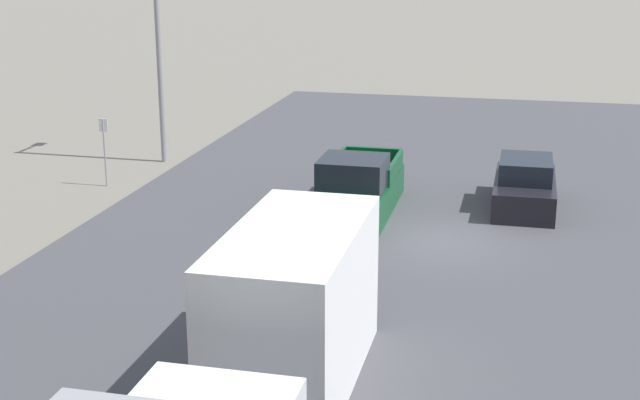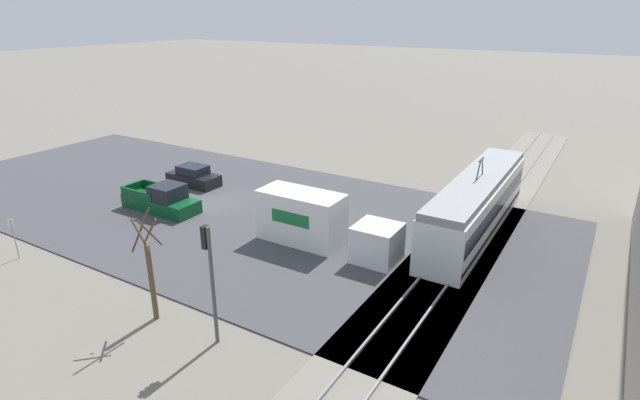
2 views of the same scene
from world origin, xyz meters
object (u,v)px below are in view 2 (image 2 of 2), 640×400
object	(u,v)px
pickup_truck	(162,200)
street_tree	(150,272)
no_parking_sign	(14,235)
light_rail_tram	(476,205)
sedan_car_0	(194,177)
box_truck	(319,223)
traffic_light_pole	(210,269)

from	to	relation	value
pickup_truck	street_tree	xyz separation A→B (m)	(9.20, 9.65, 1.54)
pickup_truck	no_parking_sign	bearing A→B (deg)	-9.37
light_rail_tram	no_parking_sign	distance (m)	26.73
light_rail_tram	street_tree	world-z (taller)	street_tree
light_rail_tram	sedan_car_0	bearing A→B (deg)	-83.11
box_truck	street_tree	bearing A→B (deg)	-13.52
box_truck	street_tree	distance (m)	10.42
sedan_car_0	box_truck	bearing A→B (deg)	-106.35
light_rail_tram	street_tree	size ratio (longest dim) A/B	2.85
traffic_light_pole	no_parking_sign	distance (m)	14.74
traffic_light_pole	box_truck	bearing A→B (deg)	-174.12
light_rail_tram	traffic_light_pole	distance (m)	17.87
box_truck	pickup_truck	world-z (taller)	box_truck
sedan_car_0	street_tree	bearing A→B (deg)	-140.75
sedan_car_0	traffic_light_pole	size ratio (longest dim) A/B	0.81
street_tree	no_parking_sign	world-z (taller)	street_tree
light_rail_tram	street_tree	bearing A→B (deg)	-29.99
box_truck	street_tree	world-z (taller)	street_tree
pickup_truck	traffic_light_pole	bearing A→B (deg)	55.29
light_rail_tram	box_truck	distance (m)	9.88
box_truck	street_tree	xyz separation A→B (m)	(10.10, -2.43, 0.87)
light_rail_tram	no_parking_sign	bearing A→B (deg)	-51.27
light_rail_tram	pickup_truck	xyz separation A→B (m)	(7.59, -19.34, -0.99)
box_truck	street_tree	size ratio (longest dim) A/B	1.67
pickup_truck	street_tree	world-z (taller)	street_tree
sedan_car_0	street_tree	size ratio (longest dim) A/B	0.83
traffic_light_pole	street_tree	bearing A→B (deg)	-87.91
box_truck	traffic_light_pole	xyz separation A→B (m)	(9.97, 1.03, 1.92)
no_parking_sign	light_rail_tram	bearing A→B (deg)	128.73
traffic_light_pole	no_parking_sign	world-z (taller)	traffic_light_pole
pickup_truck	no_parking_sign	xyz separation A→B (m)	(9.13, -1.51, 0.63)
no_parking_sign	sedan_car_0	bearing A→B (deg)	-178.13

